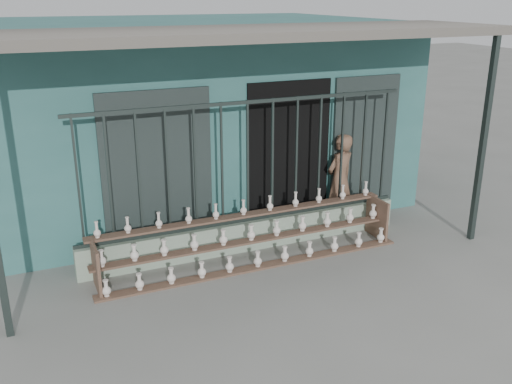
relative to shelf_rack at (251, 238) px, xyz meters
name	(u,v)px	position (x,y,z in m)	size (l,w,h in m)	color
ground	(286,287)	(0.13, -0.89, -0.36)	(60.00, 60.00, 0.00)	slate
workshop_building	(187,108)	(0.13, 3.34, 1.26)	(7.40, 6.60, 3.21)	#2E6260
parapet_wall	(248,235)	(0.13, 0.41, -0.13)	(5.00, 0.20, 0.45)	#91A890
security_fence	(248,163)	(0.13, 0.41, 0.99)	(5.00, 0.04, 1.80)	#283330
shelf_rack	(251,238)	(0.00, 0.00, 0.00)	(4.50, 0.68, 0.85)	brown
elderly_woman	(340,180)	(1.89, 0.73, 0.41)	(0.56, 0.37, 1.53)	brown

